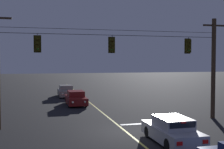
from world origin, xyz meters
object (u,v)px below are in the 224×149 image
at_px(traffic_light_centre, 189,46).
at_px(traffic_light_leftmost, 37,44).
at_px(car_oncoming_trailing, 66,91).
at_px(car_waiting_near_lane, 172,131).
at_px(traffic_light_left_inner, 112,45).
at_px(car_oncoming_lead, 76,98).

bearing_deg(traffic_light_centre, traffic_light_leftmost, 180.00).
bearing_deg(car_oncoming_trailing, traffic_light_centre, -65.45).
bearing_deg(car_waiting_near_lane, traffic_light_left_inner, 108.69).
xyz_separation_m(traffic_light_leftmost, car_oncoming_trailing, (3.26, 16.35, -4.78)).
distance_m(car_oncoming_lead, car_oncoming_trailing, 7.11).
relative_size(traffic_light_left_inner, car_oncoming_trailing, 0.28).
relative_size(traffic_light_left_inner, traffic_light_centre, 1.00).
distance_m(traffic_light_left_inner, traffic_light_centre, 5.78).
height_order(car_oncoming_lead, car_oncoming_trailing, same).
xyz_separation_m(traffic_light_left_inner, car_oncoming_lead, (-1.35, 9.24, -4.78)).
height_order(traffic_light_leftmost, traffic_light_left_inner, same).
height_order(traffic_light_left_inner, traffic_light_centre, same).
height_order(traffic_light_centre, car_waiting_near_lane, traffic_light_centre).
bearing_deg(traffic_light_left_inner, traffic_light_centre, 0.00).
bearing_deg(car_oncoming_trailing, car_oncoming_lead, -87.30).
bearing_deg(traffic_light_centre, car_oncoming_lead, 127.65).
bearing_deg(car_oncoming_lead, traffic_light_centre, -52.35).
bearing_deg(car_oncoming_lead, traffic_light_leftmost, -111.29).
bearing_deg(traffic_light_leftmost, car_waiting_near_lane, -38.69).
height_order(traffic_light_centre, car_oncoming_lead, traffic_light_centre).
height_order(traffic_light_leftmost, car_waiting_near_lane, traffic_light_leftmost).
relative_size(traffic_light_leftmost, traffic_light_left_inner, 1.00).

